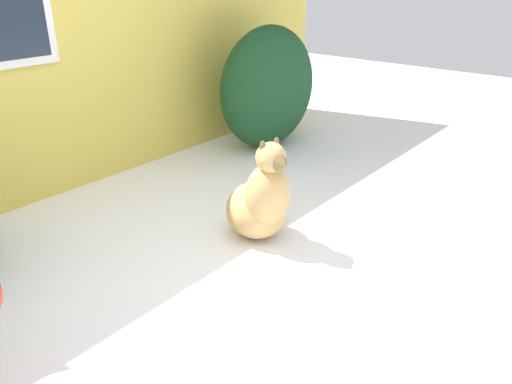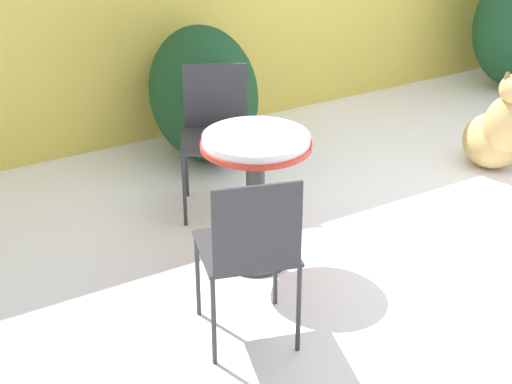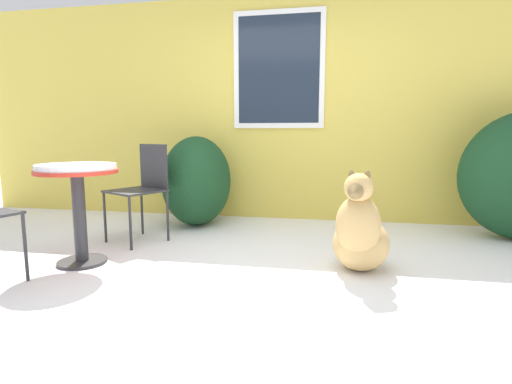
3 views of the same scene
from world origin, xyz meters
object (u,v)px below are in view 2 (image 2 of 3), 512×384
patio_chair_near_table (216,130)px  dog (498,132)px  patio_chair_far_side (250,248)px  patio_table (256,165)px

patio_chair_near_table → dog: 2.11m
dog → patio_chair_near_table: bearing=179.7°
patio_chair_far_side → dog: 2.75m
patio_table → patio_chair_far_side: (-0.42, -0.64, -0.08)m
patio_chair_far_side → patio_chair_near_table: bearing=-95.6°
dog → patio_table: bearing=-159.5°
patio_table → patio_chair_near_table: bearing=78.3°
patio_table → patio_chair_far_side: patio_chair_far_side is taller
patio_chair_far_side → dog: size_ratio=1.20×
patio_chair_far_side → dog: patio_chair_far_side is taller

